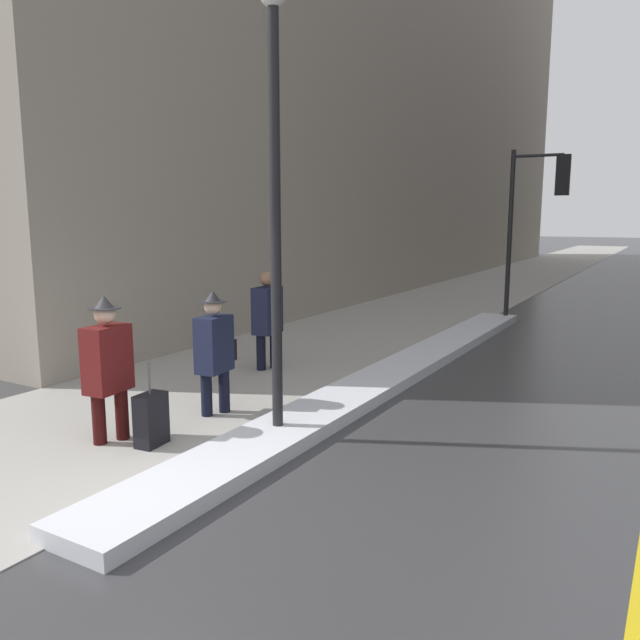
# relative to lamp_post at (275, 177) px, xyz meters

# --- Properties ---
(ground_plane) EXTENTS (160.00, 160.00, 0.00)m
(ground_plane) POSITION_rel_lamp_post_xyz_m (-0.18, -2.04, -2.94)
(ground_plane) COLOR #38383A
(sidewalk_slab) EXTENTS (4.00, 80.00, 0.01)m
(sidewalk_slab) POSITION_rel_lamp_post_xyz_m (-2.18, 12.96, -2.93)
(sidewalk_slab) COLOR #9E9B93
(sidewalk_slab) RESTS_ON ground
(snow_bank_curb) EXTENTS (0.83, 12.49, 0.16)m
(snow_bank_curb) POSITION_rel_lamp_post_xyz_m (0.07, 3.33, -2.86)
(snow_bank_curb) COLOR silver
(snow_bank_curb) RESTS_ON ground
(lamp_post) EXTENTS (0.28, 0.28, 4.91)m
(lamp_post) POSITION_rel_lamp_post_xyz_m (0.00, 0.00, 0.00)
(lamp_post) COLOR black
(lamp_post) RESTS_ON ground
(traffic_light_near) EXTENTS (1.31, 0.34, 4.04)m
(traffic_light_near) POSITION_rel_lamp_post_xyz_m (0.92, 9.49, -0.02)
(traffic_light_near) COLOR black
(traffic_light_near) RESTS_ON ground
(pedestrian_trailing) EXTENTS (0.36, 0.54, 1.67)m
(pedestrian_trailing) POSITION_rel_lamp_post_xyz_m (-1.56, -1.04, -2.03)
(pedestrian_trailing) COLOR #340C0C
(pedestrian_trailing) RESTS_ON ground
(pedestrian_with_shoulder_bag) EXTENTS (0.34, 0.72, 1.60)m
(pedestrian_with_shoulder_bag) POSITION_rel_lamp_post_xyz_m (-1.18, 0.34, -2.07)
(pedestrian_with_shoulder_bag) COLOR black
(pedestrian_with_shoulder_bag) RESTS_ON ground
(pedestrian_nearside) EXTENTS (0.36, 0.56, 1.63)m
(pedestrian_nearside) POSITION_rel_lamp_post_xyz_m (-1.98, 2.64, -2.03)
(pedestrian_nearside) COLOR black
(pedestrian_nearside) RESTS_ON ground
(rolling_suitcase) EXTENTS (0.25, 0.38, 0.95)m
(rolling_suitcase) POSITION_rel_lamp_post_xyz_m (-1.07, -0.91, -2.64)
(rolling_suitcase) COLOR black
(rolling_suitcase) RESTS_ON ground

